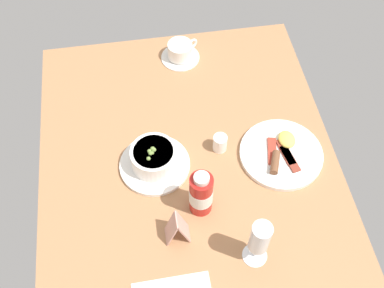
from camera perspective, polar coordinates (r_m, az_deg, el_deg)
name	(u,v)px	position (r cm, az deg, el deg)	size (l,w,h in cm)	color
ground_plane	(191,174)	(130.35, -0.16, -3.79)	(110.00, 84.00, 3.00)	#A8754C
porridge_bowl	(154,159)	(127.41, -4.71, -1.86)	(19.80, 19.80, 8.31)	white
coffee_cup	(180,52)	(154.32, -1.45, 11.37)	(12.71, 12.71, 6.03)	white
creamer_jug	(220,143)	(131.18, 3.48, 0.12)	(4.91, 4.03, 5.82)	white
wine_glass	(260,239)	(109.86, 8.37, -11.58)	(6.27, 6.27, 16.45)	white
sauce_bottle_red	(201,194)	(117.44, 1.13, -6.16)	(6.14, 6.14, 15.76)	#B21E19
breakfast_plate	(281,153)	(133.67, 11.00, -1.12)	(23.75, 23.75, 3.70)	white
menu_card	(177,228)	(116.14, -1.85, -10.32)	(4.82, 6.28, 9.74)	#D49C8B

